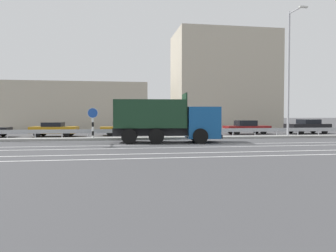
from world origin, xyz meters
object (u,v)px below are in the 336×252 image
object	(u,v)px
parked_car_4	(184,127)
parked_car_5	(246,127)
parked_car_2	(54,129)
parked_car_3	(124,128)
street_lamp_1	(289,69)
median_road_sign	(93,123)
parked_car_6	(308,126)
dump_truck	(180,124)

from	to	relation	value
parked_car_4	parked_car_5	distance (m)	6.56
parked_car_2	parked_car_3	distance (m)	6.30
parked_car_3	parked_car_5	bearing A→B (deg)	87.09
street_lamp_1	parked_car_2	bearing A→B (deg)	166.37
median_road_sign	parked_car_2	size ratio (longest dim) A/B	0.60
parked_car_2	parked_car_3	size ratio (longest dim) A/B	0.90
parked_car_5	parked_car_3	bearing A→B (deg)	-91.82
street_lamp_1	parked_car_5	xyz separation A→B (m)	(-1.45, 5.59, -5.13)
parked_car_6	street_lamp_1	bearing A→B (deg)	133.30
dump_truck	parked_car_3	xyz separation A→B (m)	(-3.70, 8.61, -0.62)
median_road_sign	parked_car_3	distance (m)	6.07
median_road_sign	parked_car_4	world-z (taller)	median_road_sign
dump_truck	parked_car_2	world-z (taller)	dump_truck
parked_car_2	parked_car_6	size ratio (longest dim) A/B	0.96
parked_car_2	parked_car_4	distance (m)	12.00
parked_car_2	parked_car_6	bearing A→B (deg)	95.21
parked_car_5	parked_car_6	world-z (taller)	parked_car_6
parked_car_4	parked_car_6	size ratio (longest dim) A/B	1.13
dump_truck	median_road_sign	xyz separation A→B (m)	(-6.27, 3.15, 0.05)
median_road_sign	parked_car_3	world-z (taller)	median_road_sign
street_lamp_1	parked_car_4	size ratio (longest dim) A/B	2.18
dump_truck	parked_car_5	xyz separation A→B (m)	(8.60, 8.60, -0.59)
dump_truck	parked_car_3	world-z (taller)	dump_truck
median_road_sign	parked_car_6	xyz separation A→B (m)	(21.33, 5.00, -0.59)
dump_truck	parked_car_2	size ratio (longest dim) A/B	1.83
street_lamp_1	parked_car_3	bearing A→B (deg)	157.82
dump_truck	street_lamp_1	distance (m)	11.43
median_road_sign	parked_car_6	bearing A→B (deg)	13.19
street_lamp_1	parked_car_6	xyz separation A→B (m)	(5.01, 5.14, -5.07)
parked_car_3	parked_car_5	xyz separation A→B (m)	(12.29, -0.01, 0.03)
street_lamp_1	parked_car_5	size ratio (longest dim) A/B	2.32
parked_car_2	parked_car_6	xyz separation A→B (m)	(25.01, 0.29, 0.09)
parked_car_5	street_lamp_1	bearing A→B (deg)	12.77
dump_truck	parked_car_2	xyz separation A→B (m)	(-9.95, 7.86, -0.62)
parked_car_3	parked_car_4	world-z (taller)	parked_car_4
dump_truck	parked_car_4	bearing A→B (deg)	171.58
street_lamp_1	parked_car_6	world-z (taller)	street_lamp_1
parked_car_3	parked_car_4	distance (m)	5.74
median_road_sign	parked_car_4	xyz separation A→B (m)	(8.31, 5.16, -0.61)
dump_truck	parked_car_5	size ratio (longest dim) A/B	1.66
median_road_sign	dump_truck	bearing A→B (deg)	-26.69
median_road_sign	parked_car_6	world-z (taller)	median_road_sign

